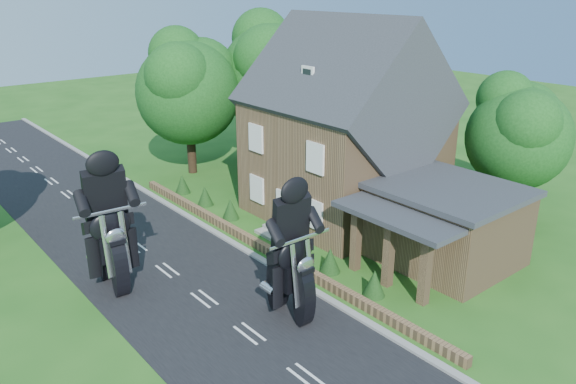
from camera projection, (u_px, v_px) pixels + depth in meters
ground at (249, 334)px, 19.66m from camera, size 120.00×120.00×0.00m
road at (249, 334)px, 19.65m from camera, size 7.00×80.00×0.02m
kerb at (326, 298)px, 21.81m from camera, size 0.30×80.00×0.12m
garden_wall at (262, 246)px, 25.77m from camera, size 0.30×22.00×0.40m
house at (345, 133)px, 28.74m from camera, size 9.54×8.64×10.24m
annex at (444, 223)px, 24.35m from camera, size 7.05×5.94×3.44m
tree_annex_side at (521, 128)px, 28.32m from camera, size 5.64×5.20×7.48m
tree_house_right at (387, 95)px, 34.02m from camera, size 6.51×6.00×8.40m
tree_behind_house at (278, 68)px, 37.62m from camera, size 7.81×7.20×10.08m
tree_behind_left at (192, 83)px, 34.91m from camera, size 6.94×6.40×9.16m
shrub_a at (374, 283)px, 21.90m from camera, size 0.90×0.90×1.10m
shrub_b at (330, 260)px, 23.71m from camera, size 0.90×0.90×1.10m
shrub_c at (292, 241)px, 25.52m from camera, size 0.90×0.90×1.10m
shrub_d at (231, 209)px, 29.13m from camera, size 0.90×0.90×1.10m
shrub_e at (205, 196)px, 30.94m from camera, size 0.90×0.90×1.10m
shrub_f at (182, 184)px, 32.75m from camera, size 0.90×0.90×1.10m
motorcycle_lead at (291, 297)px, 20.43m from camera, size 0.48×1.76×1.64m
motorcycle_follow at (114, 268)px, 22.37m from camera, size 0.64×1.90×1.74m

